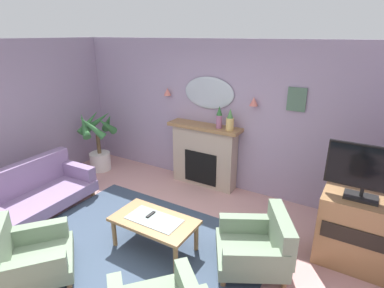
# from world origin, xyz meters

# --- Properties ---
(floor) EXTENTS (6.89, 5.97, 0.10)m
(floor) POSITION_xyz_m (0.00, 0.00, -0.05)
(floor) COLOR #C6938E
(floor) RESTS_ON ground
(wall_back) EXTENTS (6.89, 0.10, 2.62)m
(wall_back) POSITION_xyz_m (0.00, 2.54, 1.31)
(wall_back) COLOR #9E8CA8
(wall_back) RESTS_ON ground
(patterned_rug) EXTENTS (3.20, 2.40, 0.01)m
(patterned_rug) POSITION_xyz_m (0.00, 0.20, 0.01)
(patterned_rug) COLOR #38475B
(patterned_rug) RESTS_ON ground
(fireplace) EXTENTS (1.36, 0.36, 1.16)m
(fireplace) POSITION_xyz_m (-0.17, 2.31, 0.57)
(fireplace) COLOR tan
(fireplace) RESTS_ON ground
(mantel_vase_centre) EXTENTS (0.10, 0.10, 0.39)m
(mantel_vase_centre) POSITION_xyz_m (0.13, 2.29, 1.35)
(mantel_vase_centre) COLOR #9E6084
(mantel_vase_centre) RESTS_ON fireplace
(mantel_vase_left) EXTENTS (0.14, 0.14, 0.36)m
(mantel_vase_left) POSITION_xyz_m (0.33, 2.29, 1.32)
(mantel_vase_left) COLOR tan
(mantel_vase_left) RESTS_ON fireplace
(wall_mirror) EXTENTS (0.96, 0.06, 0.56)m
(wall_mirror) POSITION_xyz_m (-0.17, 2.46, 1.71)
(wall_mirror) COLOR #B2BCC6
(wall_sconce_left) EXTENTS (0.14, 0.14, 0.14)m
(wall_sconce_left) POSITION_xyz_m (-1.02, 2.41, 1.66)
(wall_sconce_left) COLOR #D17066
(wall_sconce_right) EXTENTS (0.14, 0.14, 0.14)m
(wall_sconce_right) POSITION_xyz_m (0.68, 2.41, 1.66)
(wall_sconce_right) COLOR #D17066
(framed_picture) EXTENTS (0.28, 0.03, 0.36)m
(framed_picture) POSITION_xyz_m (1.33, 2.47, 1.75)
(framed_picture) COLOR #4C6B56
(coffee_table) EXTENTS (1.10, 0.60, 0.45)m
(coffee_table) POSITION_xyz_m (0.17, 0.36, 0.38)
(coffee_table) COLOR olive
(coffee_table) RESTS_ON ground
(tv_remote) EXTENTS (0.04, 0.16, 0.02)m
(tv_remote) POSITION_xyz_m (0.08, 0.41, 0.45)
(tv_remote) COLOR black
(tv_remote) RESTS_ON coffee_table
(floral_couch) EXTENTS (0.93, 1.75, 0.76)m
(floral_couch) POSITION_xyz_m (-2.05, 0.13, 0.32)
(floral_couch) COLOR gray
(floral_couch) RESTS_ON ground
(armchair_beside_couch) EXTENTS (1.10, 1.10, 0.71)m
(armchair_beside_couch) POSITION_xyz_m (1.44, 0.74, 0.31)
(armchair_beside_couch) COLOR gray
(armchair_beside_couch) RESTS_ON ground
(armchair_in_corner) EXTENTS (1.14, 1.14, 0.71)m
(armchair_in_corner) POSITION_xyz_m (-0.77, -0.82, 0.31)
(armchair_in_corner) COLOR gray
(armchair_in_corner) RESTS_ON ground
(tv_cabinet) EXTENTS (0.80, 0.57, 0.90)m
(tv_cabinet) POSITION_xyz_m (2.39, 1.41, 0.45)
(tv_cabinet) COLOR olive
(tv_cabinet) RESTS_ON ground
(tv_flatscreen) EXTENTS (0.84, 0.24, 0.65)m
(tv_flatscreen) POSITION_xyz_m (2.39, 1.38, 1.25)
(tv_flatscreen) COLOR black
(tv_flatscreen) RESTS_ON tv_cabinet
(potted_plant_tall_palm) EXTENTS (0.80, 0.84, 1.24)m
(potted_plant_tall_palm) POSITION_xyz_m (-2.35, 1.79, 0.65)
(potted_plant_tall_palm) COLOR silver
(potted_plant_tall_palm) RESTS_ON ground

